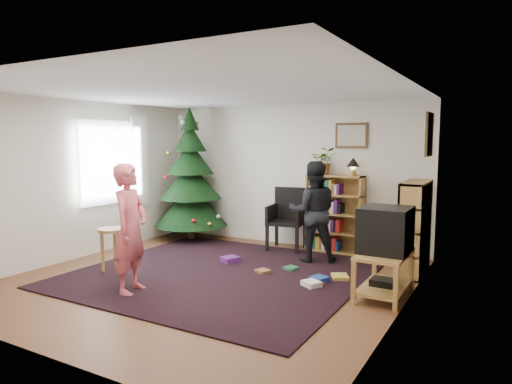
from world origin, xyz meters
The scene contains 23 objects.
floor centered at (0.00, 0.00, 0.00)m, with size 5.00×5.00×0.00m, color brown.
ceiling centered at (0.00, 0.00, 2.50)m, with size 5.00×5.00×0.00m, color white.
wall_back centered at (0.00, 2.50, 1.25)m, with size 5.00×0.02×2.50m, color silver.
wall_front centered at (0.00, -2.50, 1.25)m, with size 5.00×0.02×2.50m, color silver.
wall_left centered at (-2.50, 0.00, 1.25)m, with size 0.02×5.00×2.50m, color silver.
wall_right centered at (2.50, 0.00, 1.25)m, with size 0.02×5.00×2.50m, color silver.
rug centered at (0.00, 0.30, 0.01)m, with size 3.80×3.60×0.02m, color black.
window_pane centered at (-2.47, 0.60, 1.50)m, with size 0.04×1.20×1.40m, color silver.
curtain centered at (-2.43, 1.30, 1.50)m, with size 0.06×0.35×1.60m, color white.
picture_back centered at (1.15, 2.48, 1.95)m, with size 0.55×0.03×0.42m.
picture_right centered at (2.48, 1.75, 1.95)m, with size 0.03×0.50×0.60m.
christmas_tree centered at (-1.80, 1.97, 1.04)m, with size 1.38×1.38×2.50m.
bookshelf_back centered at (0.93, 2.34, 0.66)m, with size 0.95×0.30×1.30m.
bookshelf_right centered at (2.34, 1.71, 0.66)m, with size 0.30×0.95×1.30m.
tv_stand centered at (2.22, 0.49, 0.33)m, with size 0.53×0.96×0.55m.
crt_tv centered at (2.22, 0.49, 0.82)m, with size 0.57×0.61×0.54m.
armchair centered at (0.17, 2.17, 0.57)m, with size 0.66×0.66×1.06m.
stool centered at (-1.41, -0.36, 0.49)m, with size 0.38×0.38×0.63m.
person_standing centered at (-0.53, -0.88, 0.80)m, with size 0.58×0.38×1.59m, color #D3545D.
person_by_chair centered at (0.86, 1.57, 0.78)m, with size 0.76×0.59×1.56m, color black.
potted_plant centered at (0.73, 2.34, 1.53)m, with size 0.41×0.35×0.45m, color gray.
table_lamp centered at (1.23, 2.34, 1.50)m, with size 0.22×0.22×0.29m.
floor_clutter centered at (0.95, 0.69, 0.04)m, with size 1.95×0.78×0.08m.
Camera 1 is at (3.49, -4.89, 1.86)m, focal length 32.00 mm.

